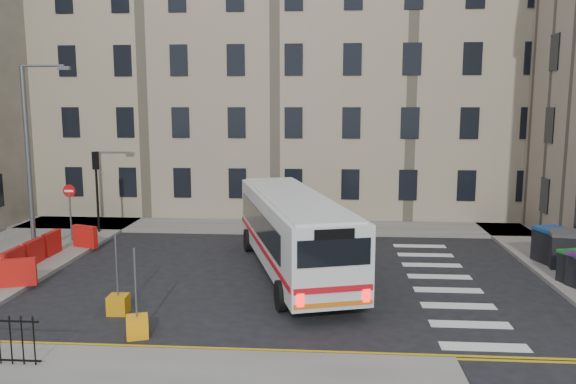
# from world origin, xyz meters

# --- Properties ---
(ground) EXTENTS (120.00, 120.00, 0.00)m
(ground) POSITION_xyz_m (0.00, 0.00, 0.00)
(ground) COLOR black
(ground) RESTS_ON ground
(pavement_north) EXTENTS (36.00, 3.20, 0.15)m
(pavement_north) POSITION_xyz_m (-6.00, 8.60, 0.07)
(pavement_north) COLOR slate
(pavement_north) RESTS_ON ground
(pavement_east) EXTENTS (2.40, 26.00, 0.15)m
(pavement_east) POSITION_xyz_m (9.00, 4.00, 0.07)
(pavement_east) COLOR slate
(pavement_east) RESTS_ON ground
(pavement_west) EXTENTS (6.00, 22.00, 0.15)m
(pavement_west) POSITION_xyz_m (-14.00, 1.00, 0.07)
(pavement_west) COLOR slate
(pavement_west) RESTS_ON ground
(terrace_north) EXTENTS (38.30, 10.80, 17.20)m
(terrace_north) POSITION_xyz_m (-7.00, 15.50, 8.62)
(terrace_north) COLOR gray
(terrace_north) RESTS_ON ground
(traffic_light_nw) EXTENTS (0.28, 0.22, 4.10)m
(traffic_light_nw) POSITION_xyz_m (-12.00, 6.50, 2.87)
(traffic_light_nw) COLOR black
(traffic_light_nw) RESTS_ON pavement_west
(streetlamp) EXTENTS (0.50, 0.22, 8.14)m
(streetlamp) POSITION_xyz_m (-13.00, 2.00, 4.34)
(streetlamp) COLOR #595B5E
(streetlamp) RESTS_ON pavement_west
(no_entry_north) EXTENTS (0.60, 0.08, 3.00)m
(no_entry_north) POSITION_xyz_m (-12.50, 4.50, 2.08)
(no_entry_north) COLOR #595B5E
(no_entry_north) RESTS_ON pavement_west
(roadworks_barriers) EXTENTS (1.66, 6.26, 1.00)m
(roadworks_barriers) POSITION_xyz_m (-11.84, 0.50, 0.65)
(roadworks_barriers) COLOR red
(roadworks_barriers) RESTS_ON pavement_west
(bus) EXTENTS (5.53, 11.40, 3.04)m
(bus) POSITION_xyz_m (-1.66, 0.47, 1.75)
(bus) COLOR silver
(bus) RESTS_ON ground
(wheelie_bin_d) EXTENTS (1.36, 1.49, 1.44)m
(wheelie_bin_d) POSITION_xyz_m (9.06, 1.65, 0.88)
(wheelie_bin_d) COLOR black
(wheelie_bin_d) RESTS_ON pavement_east
(wheelie_bin_e) EXTENTS (1.44, 1.56, 1.43)m
(wheelie_bin_e) POSITION_xyz_m (8.88, 2.30, 0.87)
(wheelie_bin_e) COLOR black
(wheelie_bin_e) RESTS_ON pavement_east
(bollard_yellow) EXTENTS (0.63, 0.63, 0.60)m
(bollard_yellow) POSITION_xyz_m (-6.88, -4.27, 0.30)
(bollard_yellow) COLOR #CC820B
(bollard_yellow) RESTS_ON ground
(bollard_chevron) EXTENTS (0.77, 0.77, 0.60)m
(bollard_chevron) POSITION_xyz_m (-5.68, -6.00, 0.30)
(bollard_chevron) COLOR orange
(bollard_chevron) RESTS_ON ground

